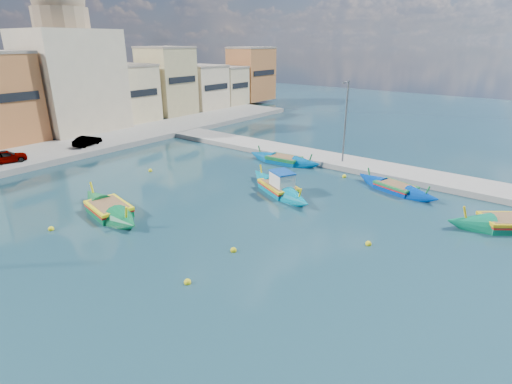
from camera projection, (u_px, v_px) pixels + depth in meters
ground at (298, 260)px, 21.97m from camera, size 160.00×160.00×0.00m
east_quay at (407, 174)px, 35.18m from camera, size 4.00×70.00×0.50m
north_quay at (28, 157)px, 40.19m from camera, size 80.00×8.00×0.60m
north_townhouses at (49, 97)px, 47.67m from camera, size 83.20×7.87×10.19m
church_block at (69, 66)px, 49.28m from camera, size 10.00×10.00×19.10m
quay_street_lamp at (345, 121)px, 36.76m from camera, size 1.18×0.16×8.00m
luzzu_turquoise_cabin at (279, 188)px, 31.65m from camera, size 5.74×8.84×2.86m
luzzu_cyan_mid at (284, 160)px, 39.29m from camera, size 2.50×8.17×2.38m
luzzu_green at (109, 210)px, 27.66m from camera, size 3.77×8.70×2.66m
luzzu_blue_south at (395, 188)px, 31.92m from camera, size 3.88×7.85×2.21m
luzzu_cyan_south at (510, 225)px, 25.52m from camera, size 6.71×8.04×2.62m
mooring_buoys at (224, 216)px, 27.25m from camera, size 21.45×22.00×0.36m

